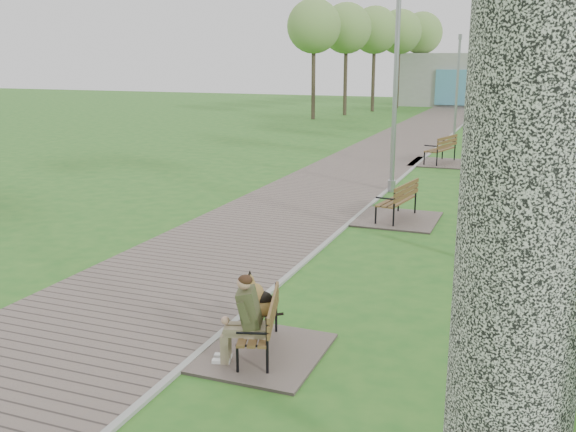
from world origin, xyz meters
name	(u,v)px	position (x,y,z in m)	size (l,w,h in m)	color
walkway	(372,160)	(-1.75, 21.50, 0.02)	(3.50, 67.00, 0.04)	#71625B
kerb	(419,163)	(0.00, 21.50, 0.03)	(0.10, 67.00, 0.05)	#999993
building_north	(467,80)	(-1.50, 50.97, 1.99)	(10.00, 5.20, 4.00)	#9E9E99
bench_main	(254,327)	(0.65, 5.42, 0.37)	(1.55, 1.72, 1.35)	#71625B
bench_second	(396,211)	(0.92, 13.04, 0.21)	(1.84, 2.04, 1.13)	#71625B
bench_third	(440,157)	(0.69, 21.76, 0.23)	(2.03, 2.26, 1.25)	#71625B
bench_far	(479,125)	(0.94, 34.58, 0.17)	(1.55, 1.72, 0.95)	#71625B
lamp_post_second	(395,97)	(0.12, 16.23, 2.66)	(0.22, 0.22, 5.68)	#919398
lamp_post_third	(457,93)	(0.43, 27.96, 2.19)	(0.18, 0.18, 4.68)	#919398
lamp_post_far	(491,78)	(0.30, 50.43, 2.16)	(0.18, 0.18, 4.62)	#919398
pedestrian_near	(477,98)	(-0.30, 46.67, 0.89)	(0.65, 0.42, 1.78)	silver
birch_far_c	(569,7)	(4.92, 37.03, 6.27)	(2.43, 2.43, 7.98)	silver
birch_distant_a	(541,16)	(3.53, 39.77, 5.99)	(2.56, 2.56, 7.63)	silver
birch_distant_b	(565,11)	(5.01, 48.24, 6.74)	(2.34, 2.34, 8.59)	silver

